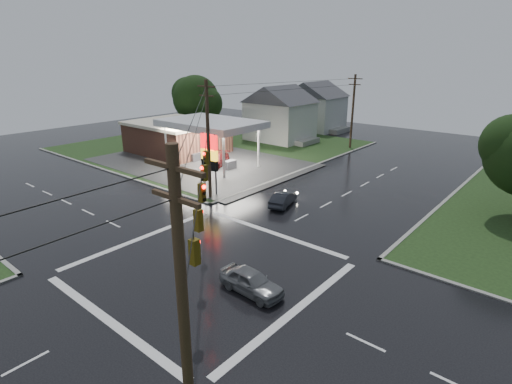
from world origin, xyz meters
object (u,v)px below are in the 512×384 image
Objects in this scene: gas_station at (182,136)px; house_far at (315,105)px; house_near at (280,113)px; car_crossing at (251,281)px; car_pump at (216,160)px; pylon_sign at (209,154)px; tree_nw_behind at (196,99)px; utility_pole_se at (184,328)px; utility_pole_n at (353,111)px; utility_pole_nw at (208,139)px; car_north at (283,199)px.

house_far is at bearing 82.50° from gas_station.
gas_station is 17.07m from house_near.
car_pump reaches higher than car_crossing.
car_pump is (-6.83, 7.49, -3.25)m from pylon_sign.
tree_nw_behind is at bearing 140.13° from pylon_sign.
utility_pole_se is 1.00× the size of house_far.
utility_pole_n is at bearing 48.53° from gas_station.
pylon_sign is 1.46× the size of car_crossing.
utility_pole_nw is 1.05× the size of utility_pole_n.
house_far is (-31.45, 57.50, -1.32)m from utility_pole_se.
tree_nw_behind is (-8.17, 10.29, 3.63)m from gas_station.
house_far is (-1.00, 12.00, 0.00)m from house_near.
utility_pole_n is 25.63m from tree_nw_behind.
pylon_sign is 18.38m from car_crossing.
car_north is at bearing 31.17° from car_crossing.
car_crossing is (37.87, -30.26, -5.48)m from tree_nw_behind.
utility_pole_n reaches higher than tree_nw_behind.
gas_station is at bearing -106.17° from house_near.
utility_pole_nw is 2.78× the size of car_north.
car_north is 15.48m from car_pump.
car_crossing is 0.79× the size of car_pump.
utility_pole_se is 11.85m from car_crossing.
car_crossing is at bearing -70.52° from utility_pole_n.
house_near is at bearing 24.98° from tree_nw_behind.
utility_pole_se reaches higher than car_north.
utility_pole_se is at bearing -68.20° from utility_pole_n.
gas_station is at bearing 58.31° from car_crossing.
pylon_sign is (15.18, -9.20, 1.46)m from gas_station.
tree_nw_behind is at bearing -123.44° from house_far.
pylon_sign is 0.54× the size of house_far.
utility_pole_nw is 1.00× the size of house_near.
utility_pole_nw is at bearing -72.08° from house_far.
utility_pole_nw is 2.11× the size of car_pump.
utility_pole_nw is 12.57m from car_pump.
car_crossing reaches higher than car_north.
house_far reaches higher than car_crossing.
house_near is 1.00× the size of house_far.
utility_pole_nw reaches higher than pylon_sign.
utility_pole_n is at bearing 87.92° from pylon_sign.
tree_nw_behind reaches higher than car_crossing.
utility_pole_n is 11.67m from house_near.
utility_pole_se reaches higher than gas_station.
car_crossing is at bearing -55.43° from house_near.
pylon_sign is 27.56m from utility_pole_n.
car_north is (30.91, -17.67, -5.53)m from tree_nw_behind.
utility_pole_se is 54.77m from house_near.
house_near is (-30.45, 45.50, -1.32)m from utility_pole_se.
car_north is at bearing -61.94° from house_far.
utility_pole_nw is (1.00, -1.00, 1.71)m from pylon_sign.
house_near is at bearing 79.10° from car_pump.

